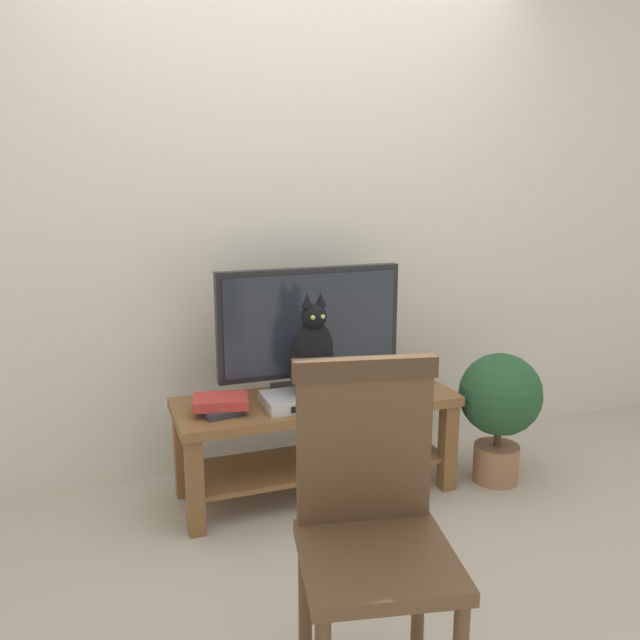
{
  "coord_description": "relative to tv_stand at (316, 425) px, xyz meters",
  "views": [
    {
      "loc": [
        -0.97,
        -2.1,
        1.48
      ],
      "look_at": [
        -0.01,
        0.55,
        0.85
      ],
      "focal_mm": 36.77,
      "sensor_mm": 36.0,
      "label": 1
    }
  ],
  "objects": [
    {
      "name": "ground_plane",
      "position": [
        0.01,
        -0.6,
        -0.34
      ],
      "size": [
        12.0,
        12.0,
        0.0
      ],
      "primitive_type": "plane",
      "color": "#ADA393"
    },
    {
      "name": "back_wall",
      "position": [
        0.01,
        0.48,
        1.06
      ],
      "size": [
        7.0,
        0.12,
        2.8
      ],
      "primitive_type": "cube",
      "color": "beige",
      "rests_on": "ground"
    },
    {
      "name": "tv_stand",
      "position": [
        0.0,
        0.0,
        0.0
      ],
      "size": [
        1.3,
        0.46,
        0.47
      ],
      "color": "brown",
      "rests_on": "ground"
    },
    {
      "name": "tv",
      "position": [
        0.0,
        0.09,
        0.45
      ],
      "size": [
        0.87,
        0.2,
        0.59
      ],
      "color": "black",
      "rests_on": "tv_stand"
    },
    {
      "name": "media_box",
      "position": [
        -0.05,
        -0.08,
        0.16
      ],
      "size": [
        0.43,
        0.23,
        0.05
      ],
      "color": "#BCBCC1",
      "rests_on": "tv_stand"
    },
    {
      "name": "cat",
      "position": [
        -0.05,
        -0.09,
        0.37
      ],
      "size": [
        0.21,
        0.29,
        0.46
      ],
      "color": "black",
      "rests_on": "media_box"
    },
    {
      "name": "wooden_chair",
      "position": [
        -0.27,
        -1.22,
        0.24
      ],
      "size": [
        0.48,
        0.48,
        0.99
      ],
      "color": "#513823",
      "rests_on": "ground"
    },
    {
      "name": "book_stack",
      "position": [
        -0.45,
        -0.05,
        0.18
      ],
      "size": [
        0.26,
        0.2,
        0.07
      ],
      "color": "#2D2D33",
      "rests_on": "tv_stand"
    },
    {
      "name": "potted_plant",
      "position": [
        0.87,
        -0.19,
        0.06
      ],
      "size": [
        0.4,
        0.4,
        0.65
      ],
      "color": "#9E6B4C",
      "rests_on": "ground"
    }
  ]
}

